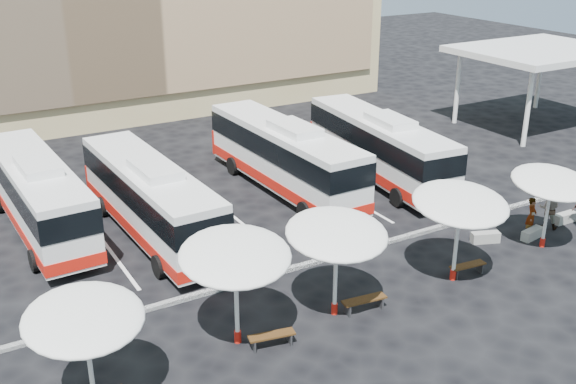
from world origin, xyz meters
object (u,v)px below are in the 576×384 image
sunshade_4 (552,183)px  conc_bench_1 (532,234)px  bus_3 (379,145)px  passenger_0 (531,216)px  sunshade_1 (235,256)px  wood_bench_3 (468,267)px  bus_0 (38,193)px  wood_bench_2 (364,301)px  conc_bench_0 (485,237)px  wood_bench_1 (272,337)px  bus_1 (150,197)px  sunshade_3 (460,204)px  passenger_1 (550,208)px  bus_2 (284,154)px  sunshade_0 (84,319)px  sunshade_2 (337,234)px  conc_bench_2 (565,218)px

sunshade_4 → conc_bench_1: sunshade_4 is taller
bus_3 → passenger_0: 9.15m
sunshade_1 → wood_bench_3: (9.71, -0.44, -2.81)m
bus_0 → conc_bench_1: size_ratio=9.59×
passenger_0 → sunshade_1: bearing=158.1°
bus_0 → wood_bench_2: 15.23m
wood_bench_2 → conc_bench_0: size_ratio=1.38×
wood_bench_1 → wood_bench_2: size_ratio=0.94×
bus_1 → conc_bench_0: bearing=-34.8°
bus_0 → bus_1: 5.00m
sunshade_1 → wood_bench_1: size_ratio=2.74×
bus_1 → sunshade_4: (13.87, -9.38, 1.09)m
wood_bench_1 → conc_bench_0: 11.81m
sunshade_3 → conc_bench_1: (5.50, 0.98, -2.94)m
bus_1 → bus_3: size_ratio=0.97×
sunshade_1 → passenger_1: bearing=3.5°
bus_2 → wood_bench_1: size_ratio=7.45×
sunshade_1 → bus_0: bearing=107.1°
bus_1 → passenger_0: 16.61m
bus_0 → bus_1: (4.07, -2.91, 0.01)m
bus_2 → passenger_0: size_ratio=6.92×
sunshade_3 → conc_bench_0: sunshade_3 is taller
sunshade_0 → sunshade_2: sunshade_2 is taller
conc_bench_0 → sunshade_4: bearing=-40.4°
passenger_1 → wood_bench_2: bearing=59.7°
bus_1 → bus_2: (7.69, 1.80, 0.08)m
bus_1 → conc_bench_1: bus_1 is taller
sunshade_0 → sunshade_1: size_ratio=0.79×
sunshade_1 → passenger_1: size_ratio=2.32×
wood_bench_2 → conc_bench_1: 9.85m
bus_0 → passenger_1: bus_0 is taller
bus_1 → conc_bench_1: bearing=-33.1°
bus_1 → sunshade_4: size_ratio=2.87×
bus_1 → wood_bench_1: size_ratio=7.14×
passenger_0 → wood_bench_3: bearing=169.9°
wood_bench_3 → passenger_0: (5.06, 1.41, 0.50)m
bus_1 → passenger_0: (14.40, -8.21, -0.97)m
conc_bench_0 → conc_bench_1: (2.03, -0.75, -0.01)m
bus_3 → passenger_0: (1.55, -8.97, -1.00)m
sunshade_4 → conc_bench_1: size_ratio=3.36×
sunshade_3 → wood_bench_1: 8.63m
bus_0 → sunshade_4: bus_0 is taller
bus_3 → conc_bench_0: bearing=-89.3°
bus_2 → passenger_1: bus_2 is taller
bus_2 → wood_bench_2: bearing=-107.4°
sunshade_4 → wood_bench_1: sunshade_4 is taller
sunshade_0 → conc_bench_2: sunshade_0 is taller
sunshade_0 → wood_bench_1: 6.27m
sunshade_2 → wood_bench_1: size_ratio=2.54×
bus_0 → sunshade_3: size_ratio=2.59×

